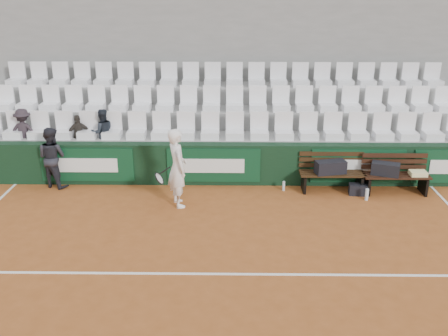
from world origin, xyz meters
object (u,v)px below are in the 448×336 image
(water_bottle_far, at_px, (367,194))
(tennis_player, at_px, (177,168))
(sports_bag_ground, at_px, (358,189))
(water_bottle_near, at_px, (284,186))
(sports_bag_left, at_px, (330,167))
(spectator_b, at_px, (77,117))
(bench_left, at_px, (332,182))
(ball_kid, at_px, (52,157))
(sports_bag_right, at_px, (385,169))
(spectator_c, at_px, (101,114))
(bench_right, at_px, (395,184))
(spectator_a, at_px, (21,114))

(water_bottle_far, height_order, tennis_player, tennis_player)
(sports_bag_ground, xyz_separation_m, water_bottle_near, (-1.68, 0.21, -0.01))
(tennis_player, bearing_deg, sports_bag_left, 13.04)
(water_bottle_near, bearing_deg, spectator_b, 169.40)
(water_bottle_near, relative_size, spectator_b, 0.22)
(bench_left, distance_m, sports_bag_ground, 0.62)
(bench_left, distance_m, ball_kid, 6.57)
(ball_kid, bearing_deg, sports_bag_right, -158.81)
(spectator_c, bearing_deg, tennis_player, 117.24)
(bench_left, bearing_deg, sports_bag_right, -5.67)
(sports_bag_ground, distance_m, spectator_c, 6.34)
(bench_right, height_order, sports_bag_ground, bench_right)
(tennis_player, xyz_separation_m, spectator_a, (-3.94, 1.75, 0.71))
(sports_bag_right, relative_size, tennis_player, 0.36)
(spectator_b, bearing_deg, sports_bag_right, 148.95)
(bench_right, distance_m, ball_kid, 8.01)
(sports_bag_ground, bearing_deg, sports_bag_right, 9.22)
(sports_bag_left, bearing_deg, spectator_b, 170.98)
(bench_left, height_order, sports_bag_right, sports_bag_right)
(water_bottle_near, bearing_deg, tennis_player, -160.99)
(tennis_player, distance_m, spectator_b, 3.19)
(sports_bag_ground, xyz_separation_m, tennis_player, (-4.07, -0.61, 0.74))
(bench_right, relative_size, ball_kid, 1.03)
(bench_left, xyz_separation_m, water_bottle_far, (0.69, -0.52, -0.09))
(bench_left, xyz_separation_m, spectator_c, (-5.50, 0.92, 1.35))
(sports_bag_right, relative_size, sports_bag_ground, 1.51)
(tennis_player, bearing_deg, spectator_c, 138.79)
(bench_right, relative_size, water_bottle_near, 6.63)
(spectator_a, xyz_separation_m, spectator_b, (1.35, 0.00, -0.08))
(sports_bag_right, bearing_deg, water_bottle_near, 177.26)
(bench_right, relative_size, sports_bag_left, 2.17)
(ball_kid, bearing_deg, bench_right, -158.62)
(bench_right, height_order, sports_bag_right, sports_bag_right)
(water_bottle_near, height_order, water_bottle_far, water_bottle_far)
(sports_bag_left, bearing_deg, bench_left, 28.09)
(bench_left, bearing_deg, spectator_a, 172.92)
(spectator_a, relative_size, spectator_c, 1.00)
(water_bottle_far, bearing_deg, bench_left, 142.91)
(water_bottle_far, xyz_separation_m, spectator_a, (-8.14, 1.45, 1.44))
(sports_bag_right, height_order, spectator_c, spectator_c)
(sports_bag_ground, bearing_deg, spectator_a, 171.91)
(bench_left, relative_size, tennis_player, 0.86)
(water_bottle_far, height_order, ball_kid, ball_kid)
(water_bottle_near, relative_size, spectator_a, 0.20)
(sports_bag_right, xyz_separation_m, spectator_b, (-7.26, 1.04, 0.91))
(bench_left, bearing_deg, water_bottle_near, -179.64)
(tennis_player, relative_size, ball_kid, 1.19)
(sports_bag_right, relative_size, water_bottle_near, 2.73)
(ball_kid, bearing_deg, bench_left, -158.19)
(bench_left, bearing_deg, water_bottle_far, -37.09)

